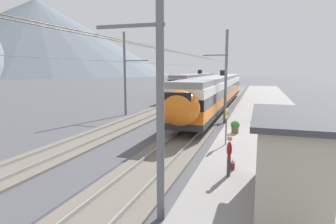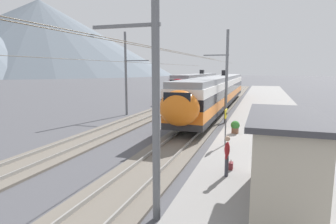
{
  "view_description": "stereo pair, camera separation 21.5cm",
  "coord_description": "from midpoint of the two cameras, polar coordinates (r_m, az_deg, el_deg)",
  "views": [
    {
      "loc": [
        -19.28,
        -3.12,
        4.68
      ],
      "look_at": [
        -0.22,
        2.99,
        1.66
      ],
      "focal_mm": 30.38,
      "sensor_mm": 36.0,
      "label": 1
    },
    {
      "loc": [
        -19.21,
        -3.32,
        4.68
      ],
      "look_at": [
        -0.22,
        2.99,
        1.66
      ],
      "focal_mm": 30.38,
      "sensor_mm": 36.0,
      "label": 2
    }
  ],
  "objects": [
    {
      "name": "train_far_track",
      "position": [
        49.74,
        5.32,
        5.72
      ],
      "size": [
        25.23,
        2.96,
        4.27
      ],
      "color": "#2D2D30",
      "rests_on": "track_far"
    },
    {
      "name": "ground_plane",
      "position": [
        20.06,
        8.07,
        -4.98
      ],
      "size": [
        400.0,
        400.0,
        0.0
      ],
      "primitive_type": "plane",
      "color": "#4C4C51"
    },
    {
      "name": "mountain_right_ridge",
      "position": [
        250.53,
        -24.77,
        13.38
      ],
      "size": [
        207.28,
        207.28,
        57.93
      ],
      "primitive_type": "cone",
      "color": "slate",
      "rests_on": "ground"
    },
    {
      "name": "platform_slab",
      "position": [
        19.79,
        19.88,
        -5.15
      ],
      "size": [
        120.0,
        6.88,
        0.3
      ],
      "primitive_type": "cube",
      "color": "gray",
      "rests_on": "ground"
    },
    {
      "name": "catenary_mast_west",
      "position": [
        8.45,
        -3.28,
        2.8
      ],
      "size": [
        46.0,
        2.19,
        7.19
      ],
      "color": "slate",
      "rests_on": "ground"
    },
    {
      "name": "platform_sign",
      "position": [
        16.76,
        11.28,
        -1.32
      ],
      "size": [
        0.7,
        0.08,
        2.09
      ],
      "color": "#59595B",
      "rests_on": "platform_slab"
    },
    {
      "name": "potted_plant_platform_edge",
      "position": [
        20.1,
        13.02,
        -2.79
      ],
      "size": [
        0.61,
        0.61,
        0.87
      ],
      "color": "brown",
      "rests_on": "platform_slab"
    },
    {
      "name": "track_far",
      "position": [
        22.51,
        -11.14,
        -3.39
      ],
      "size": [
        120.0,
        3.0,
        0.28
      ],
      "color": "#6B6359",
      "rests_on": "ground"
    },
    {
      "name": "platform_shelter",
      "position": [
        10.08,
        22.17,
        -8.6
      ],
      "size": [
        5.07,
        2.27,
        2.96
      ],
      "color": "#B7AD99",
      "rests_on": "platform_slab"
    },
    {
      "name": "train_near_platform",
      "position": [
        33.52,
        9.6,
        4.29
      ],
      "size": [
        34.0,
        2.85,
        4.27
      ],
      "color": "#2D2D30",
      "rests_on": "track_near"
    },
    {
      "name": "handbag_beside_passenger",
      "position": [
        13.07,
        12.37,
        -10.43
      ],
      "size": [
        0.32,
        0.18,
        0.44
      ],
      "color": "maroon",
      "rests_on": "platform_slab"
    },
    {
      "name": "catenary_mast_far_side",
      "position": [
        29.23,
        -8.56,
        7.75
      ],
      "size": [
        46.0,
        2.68,
        8.35
      ],
      "color": "slate",
      "rests_on": "ground"
    },
    {
      "name": "track_near",
      "position": [
        20.35,
        3.8,
        -4.52
      ],
      "size": [
        120.0,
        3.0,
        0.28
      ],
      "color": "#6B6359",
      "rests_on": "ground"
    },
    {
      "name": "potted_plant_by_shelter",
      "position": [
        25.28,
        17.09,
        -0.62
      ],
      "size": [
        0.67,
        0.67,
        0.88
      ],
      "color": "brown",
      "rests_on": "platform_slab"
    },
    {
      "name": "catenary_mast_mid",
      "position": [
        25.16,
        10.99,
        7.25
      ],
      "size": [
        46.0,
        2.19,
        7.98
      ],
      "color": "slate",
      "rests_on": "ground"
    },
    {
      "name": "passenger_walking",
      "position": [
        12.02,
        11.66,
        -8.17
      ],
      "size": [
        0.53,
        0.22,
        1.69
      ],
      "color": "#383842",
      "rests_on": "platform_slab"
    }
  ]
}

